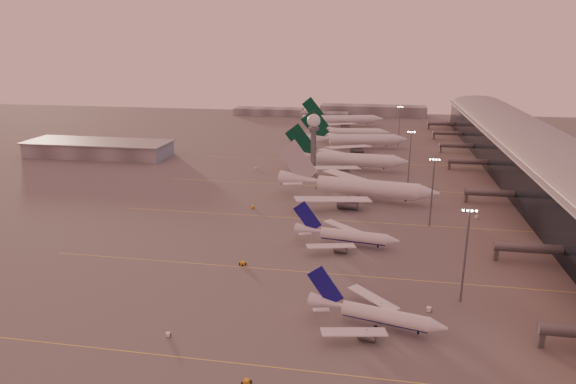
# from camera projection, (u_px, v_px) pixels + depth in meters

# --- Properties ---
(ground) EXTENTS (700.00, 700.00, 0.00)m
(ground) POSITION_uv_depth(u_px,v_px,m) (238.00, 283.00, 139.05)
(ground) COLOR #5B5858
(ground) RESTS_ON ground
(taxiway_markings) EXTENTS (180.00, 185.25, 0.02)m
(taxiway_markings) POSITION_uv_depth(u_px,v_px,m) (358.00, 221.00, 186.88)
(taxiway_markings) COLOR #E3D550
(taxiway_markings) RESTS_ON ground
(terminal) EXTENTS (57.00, 362.00, 23.04)m
(terminal) POSITION_uv_depth(u_px,v_px,m) (546.00, 167.00, 221.91)
(terminal) COLOR black
(terminal) RESTS_ON ground
(hangar) EXTENTS (82.00, 27.00, 8.50)m
(hangar) POSITION_uv_depth(u_px,v_px,m) (99.00, 149.00, 290.07)
(hangar) COLOR slate
(hangar) RESTS_ON ground
(radar_tower) EXTENTS (6.40, 6.40, 31.10)m
(radar_tower) POSITION_uv_depth(u_px,v_px,m) (314.00, 132.00, 245.53)
(radar_tower) COLOR #5A5D62
(radar_tower) RESTS_ON ground
(mast_a) EXTENTS (3.60, 0.56, 25.00)m
(mast_a) POSITION_uv_depth(u_px,v_px,m) (466.00, 251.00, 125.43)
(mast_a) COLOR #5A5D62
(mast_a) RESTS_ON ground
(mast_b) EXTENTS (3.60, 0.56, 25.00)m
(mast_b) POSITION_uv_depth(u_px,v_px,m) (432.00, 189.00, 177.85)
(mast_b) COLOR #5A5D62
(mast_b) RESTS_ON ground
(mast_c) EXTENTS (3.60, 0.56, 25.00)m
(mast_c) POSITION_uv_depth(u_px,v_px,m) (410.00, 155.00, 230.60)
(mast_c) COLOR #5A5D62
(mast_c) RESTS_ON ground
(mast_d) EXTENTS (3.60, 0.56, 25.00)m
(mast_d) POSITION_uv_depth(u_px,v_px,m) (399.00, 124.00, 315.89)
(mast_d) COLOR #5A5D62
(mast_d) RESTS_ON ground
(distant_horizon) EXTENTS (165.00, 37.50, 9.00)m
(distant_horizon) POSITION_uv_depth(u_px,v_px,m) (341.00, 111.00, 444.42)
(distant_horizon) COLOR slate
(distant_horizon) RESTS_ON ground
(narrowbody_near) EXTENTS (32.38, 25.55, 12.84)m
(narrowbody_near) POSITION_uv_depth(u_px,v_px,m) (375.00, 316.00, 117.13)
(narrowbody_near) COLOR silver
(narrowbody_near) RESTS_ON ground
(narrowbody_mid) EXTENTS (34.51, 27.37, 13.53)m
(narrowbody_mid) POSITION_uv_depth(u_px,v_px,m) (346.00, 237.00, 163.93)
(narrowbody_mid) COLOR silver
(narrowbody_mid) RESTS_ON ground
(widebody_white) EXTENTS (66.75, 53.09, 23.61)m
(widebody_white) POSITION_uv_depth(u_px,v_px,m) (357.00, 190.00, 210.24)
(widebody_white) COLOR silver
(widebody_white) RESTS_ON ground
(greentail_a) EXTENTS (62.76, 50.59, 22.78)m
(greentail_a) POSITION_uv_depth(u_px,v_px,m) (347.00, 162.00, 259.42)
(greentail_a) COLOR silver
(greentail_a) RESTS_ON ground
(greentail_b) EXTENTS (63.91, 51.17, 23.39)m
(greentail_b) POSITION_uv_depth(u_px,v_px,m) (355.00, 142.00, 309.35)
(greentail_b) COLOR silver
(greentail_b) RESTS_ON ground
(greentail_c) EXTENTS (54.06, 43.49, 19.64)m
(greentail_c) POSITION_uv_depth(u_px,v_px,m) (349.00, 134.00, 339.37)
(greentail_c) COLOR silver
(greentail_c) RESTS_ON ground
(greentail_d) EXTENTS (61.13, 48.81, 22.57)m
(greentail_d) POSITION_uv_depth(u_px,v_px,m) (343.00, 121.00, 389.73)
(greentail_d) COLOR silver
(greentail_d) RESTS_ON ground
(gsv_truck_a) EXTENTS (5.18, 3.03, 1.97)m
(gsv_truck_a) POSITION_uv_depth(u_px,v_px,m) (170.00, 333.00, 113.58)
(gsv_truck_a) COLOR white
(gsv_truck_a) RESTS_ON ground
(gsv_tug_near) EXTENTS (2.92, 3.88, 0.99)m
(gsv_tug_near) POSITION_uv_depth(u_px,v_px,m) (246.00, 382.00, 97.86)
(gsv_tug_near) COLOR gold
(gsv_tug_near) RESTS_ON ground
(gsv_catering_a) EXTENTS (5.57, 3.30, 4.27)m
(gsv_catering_a) POSITION_uv_depth(u_px,v_px,m) (430.00, 304.00, 123.74)
(gsv_catering_a) COLOR white
(gsv_catering_a) RESTS_ON ground
(gsv_tug_mid) EXTENTS (4.16, 3.85, 1.02)m
(gsv_tug_mid) POSITION_uv_depth(u_px,v_px,m) (243.00, 264.00, 149.76)
(gsv_tug_mid) COLOR gold
(gsv_tug_mid) RESTS_ON ground
(gsv_truck_b) EXTENTS (5.92, 3.60, 2.25)m
(gsv_truck_b) POSITION_uv_depth(u_px,v_px,m) (385.00, 236.00, 168.91)
(gsv_truck_b) COLOR white
(gsv_truck_b) RESTS_ON ground
(gsv_truck_c) EXTENTS (5.01, 5.49, 2.22)m
(gsv_truck_c) POSITION_uv_depth(u_px,v_px,m) (253.00, 206.00, 200.30)
(gsv_truck_c) COLOR gold
(gsv_truck_c) RESTS_ON ground
(gsv_catering_b) EXTENTS (5.24, 3.74, 3.94)m
(gsv_catering_b) POSITION_uv_depth(u_px,v_px,m) (478.00, 213.00, 188.77)
(gsv_catering_b) COLOR white
(gsv_catering_b) RESTS_ON ground
(gsv_tug_far) EXTENTS (4.02, 4.18, 1.04)m
(gsv_tug_far) POSITION_uv_depth(u_px,v_px,m) (318.00, 188.00, 226.82)
(gsv_tug_far) COLOR white
(gsv_tug_far) RESTS_ON ground
(gsv_truck_d) EXTENTS (2.54, 5.26, 2.03)m
(gsv_truck_d) POSITION_uv_depth(u_px,v_px,m) (256.00, 167.00, 261.95)
(gsv_truck_d) COLOR white
(gsv_truck_d) RESTS_ON ground
(gsv_tug_hangar) EXTENTS (3.85, 2.38, 1.08)m
(gsv_tug_hangar) POSITION_uv_depth(u_px,v_px,m) (389.00, 160.00, 280.12)
(gsv_tug_hangar) COLOR gold
(gsv_tug_hangar) RESTS_ON ground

